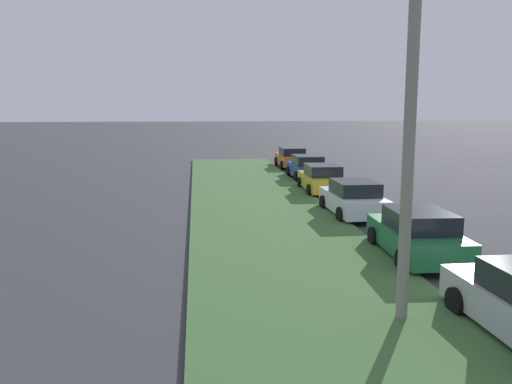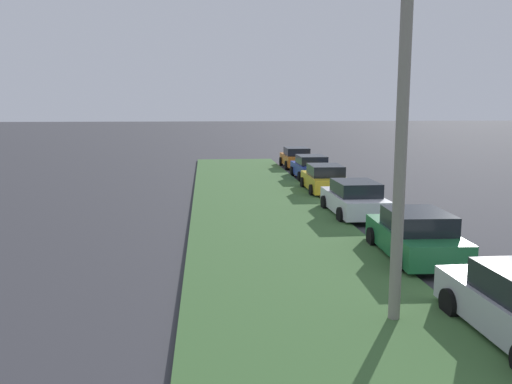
{
  "view_description": "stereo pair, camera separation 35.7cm",
  "coord_description": "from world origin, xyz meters",
  "px_view_note": "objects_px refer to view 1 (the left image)",
  "views": [
    {
      "loc": [
        -3.99,
        10.14,
        4.48
      ],
      "look_at": [
        16.08,
        7.88,
        1.23
      ],
      "focal_mm": 37.75,
      "sensor_mm": 36.0,
      "label": 1
    },
    {
      "loc": [
        -4.02,
        9.78,
        4.48
      ],
      "look_at": [
        16.08,
        7.88,
        1.23
      ],
      "focal_mm": 37.75,
      "sensor_mm": 36.0,
      "label": 2
    }
  ],
  "objects_px": {
    "parked_car_white": "(353,199)",
    "parked_car_green": "(417,235)",
    "parked_car_yellow": "(322,179)",
    "parked_car_orange": "(292,158)",
    "streetlight": "(429,110)",
    "parked_car_blue": "(307,167)"
  },
  "relations": [
    {
      "from": "parked_car_white",
      "to": "parked_car_orange",
      "type": "distance_m",
      "value": 17.48
    },
    {
      "from": "parked_car_white",
      "to": "streetlight",
      "type": "distance_m",
      "value": 11.6
    },
    {
      "from": "parked_car_yellow",
      "to": "parked_car_orange",
      "type": "bearing_deg",
      "value": -1.26
    },
    {
      "from": "parked_car_green",
      "to": "parked_car_orange",
      "type": "height_order",
      "value": "same"
    },
    {
      "from": "parked_car_green",
      "to": "parked_car_blue",
      "type": "distance_m",
      "value": 17.47
    },
    {
      "from": "parked_car_white",
      "to": "parked_car_orange",
      "type": "height_order",
      "value": "same"
    },
    {
      "from": "parked_car_yellow",
      "to": "parked_car_green",
      "type": "bearing_deg",
      "value": -179.14
    },
    {
      "from": "parked_car_yellow",
      "to": "parked_car_orange",
      "type": "height_order",
      "value": "same"
    },
    {
      "from": "parked_car_orange",
      "to": "parked_car_green",
      "type": "bearing_deg",
      "value": 178.57
    },
    {
      "from": "parked_car_white",
      "to": "streetlight",
      "type": "height_order",
      "value": "streetlight"
    },
    {
      "from": "parked_car_blue",
      "to": "parked_car_green",
      "type": "bearing_deg",
      "value": 178.49
    },
    {
      "from": "parked_car_white",
      "to": "parked_car_yellow",
      "type": "xyz_separation_m",
      "value": [
        6.01,
        -0.12,
        0.0
      ]
    },
    {
      "from": "parked_car_yellow",
      "to": "parked_car_blue",
      "type": "bearing_deg",
      "value": -2.26
    },
    {
      "from": "parked_car_blue",
      "to": "streetlight",
      "type": "height_order",
      "value": "streetlight"
    },
    {
      "from": "streetlight",
      "to": "parked_car_white",
      "type": "bearing_deg",
      "value": -9.52
    },
    {
      "from": "parked_car_green",
      "to": "parked_car_white",
      "type": "xyz_separation_m",
      "value": [
        6.22,
        0.09,
        0.0
      ]
    },
    {
      "from": "streetlight",
      "to": "parked_car_yellow",
      "type": "bearing_deg",
      "value": -6.55
    },
    {
      "from": "parked_car_green",
      "to": "parked_car_yellow",
      "type": "bearing_deg",
      "value": 2.16
    },
    {
      "from": "parked_car_white",
      "to": "parked_car_green",
      "type": "bearing_deg",
      "value": -179.8
    },
    {
      "from": "parked_car_yellow",
      "to": "parked_car_blue",
      "type": "distance_m",
      "value": 5.25
    },
    {
      "from": "parked_car_green",
      "to": "parked_car_white",
      "type": "bearing_deg",
      "value": 3.11
    },
    {
      "from": "parked_car_green",
      "to": "streetlight",
      "type": "xyz_separation_m",
      "value": [
        -4.63,
        1.91,
        3.67
      ]
    }
  ]
}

